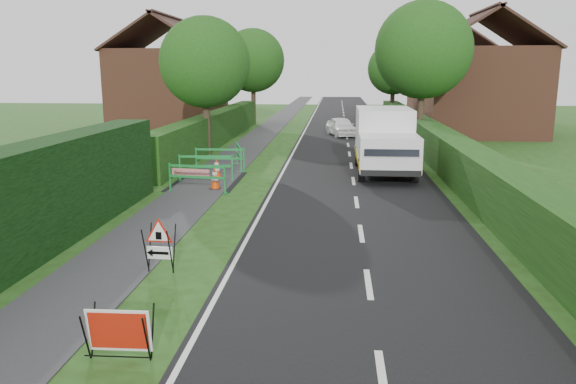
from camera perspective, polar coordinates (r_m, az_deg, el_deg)
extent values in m
plane|color=#234012|center=(10.49, -5.54, -10.94)|extent=(120.00, 120.00, 0.00)
cube|color=black|center=(44.67, 5.81, 6.93)|extent=(6.00, 90.00, 0.02)
cube|color=#2D2D30|center=(44.92, -1.27, 7.02)|extent=(2.00, 90.00, 0.02)
cube|color=#14380F|center=(32.47, -7.27, 4.88)|extent=(1.00, 24.00, 1.80)
cube|color=#14380F|center=(26.23, 15.16, 2.80)|extent=(1.20, 50.00, 1.50)
cube|color=brown|center=(41.23, -11.93, 10.11)|extent=(7.00, 7.00, 5.50)
cube|color=#331E19|center=(41.81, -14.55, 15.29)|extent=(4.00, 7.40, 2.58)
cube|color=#331E19|center=(40.81, -9.74, 15.58)|extent=(4.00, 7.40, 2.58)
cube|color=#331E19|center=(41.36, -12.25, 16.96)|extent=(0.25, 7.40, 0.18)
cube|color=brown|center=(38.61, 18.95, 9.59)|extent=(7.00, 7.00, 5.50)
cube|color=#331E19|center=(38.28, 16.72, 15.48)|extent=(4.00, 7.40, 2.58)
cube|color=#331E19|center=(39.12, 21.92, 15.05)|extent=(4.00, 7.40, 2.58)
cube|color=#331E19|center=(38.75, 19.47, 16.89)|extent=(0.25, 7.40, 0.18)
cube|color=brown|center=(52.49, 16.37, 10.30)|extent=(7.00, 7.00, 5.50)
cube|color=#331E19|center=(52.22, 14.69, 14.61)|extent=(4.00, 7.40, 2.58)
cube|color=#331E19|center=(52.90, 18.54, 14.35)|extent=(4.00, 7.40, 2.58)
cube|color=#331E19|center=(52.59, 16.70, 15.67)|extent=(0.25, 7.40, 0.18)
cylinder|color=#2D2116|center=(28.35, -8.24, 6.46)|extent=(0.36, 0.36, 2.62)
sphere|color=#1D3B10|center=(28.21, -8.44, 12.90)|extent=(4.40, 4.40, 4.40)
cylinder|color=#2D2116|center=(31.92, 13.26, 7.22)|extent=(0.36, 0.36, 2.97)
sphere|color=#1D3B10|center=(31.82, 13.60, 13.86)|extent=(5.20, 5.20, 5.20)
cylinder|color=#2D2116|center=(44.03, -3.52, 8.71)|extent=(0.36, 0.36, 2.80)
sphere|color=#1D3B10|center=(43.95, -3.58, 13.19)|extent=(4.80, 4.80, 4.80)
cylinder|color=#2D2116|center=(47.78, 10.53, 8.60)|extent=(0.36, 0.36, 2.45)
sphere|color=#1D3B10|center=(47.70, 10.67, 12.21)|extent=(4.20, 4.20, 4.20)
cylinder|color=black|center=(8.74, -19.89, -13.76)|extent=(0.03, 0.27, 0.77)
cylinder|color=black|center=(8.97, -19.16, -12.99)|extent=(0.03, 0.27, 0.77)
cylinder|color=black|center=(8.43, -14.18, -14.35)|extent=(0.03, 0.27, 0.77)
cylinder|color=black|center=(8.68, -13.59, -13.53)|extent=(0.03, 0.27, 0.77)
cylinder|color=black|center=(8.68, -17.02, -15.69)|extent=(0.94, 0.04, 0.02)
cube|color=white|center=(8.65, -16.82, -13.31)|extent=(0.94, 0.13, 0.67)
cube|color=#B81C0C|center=(8.64, -16.85, -13.35)|extent=(0.85, 0.11, 0.58)
cylinder|color=black|center=(11.90, -14.30, -5.81)|extent=(0.04, 0.31, 0.98)
cylinder|color=black|center=(12.12, -13.85, -5.46)|extent=(0.04, 0.31, 0.98)
cylinder|color=black|center=(11.71, -11.88, -5.98)|extent=(0.04, 0.31, 0.98)
cylinder|color=black|center=(11.93, -11.48, -5.62)|extent=(0.04, 0.31, 0.98)
cube|color=white|center=(11.92, -12.90, -6.05)|extent=(0.55, 0.05, 0.27)
cube|color=black|center=(11.91, -12.92, -6.06)|extent=(0.39, 0.03, 0.06)
cone|color=black|center=(11.98, -13.87, -5.99)|extent=(0.13, 0.17, 0.16)
cube|color=black|center=(11.79, -13.02, -4.36)|extent=(0.12, 0.02, 0.16)
cube|color=silver|center=(23.94, 9.66, 5.86)|extent=(2.20, 3.54, 2.12)
cube|color=silver|center=(21.34, 10.18, 3.96)|extent=(2.20, 2.29, 1.30)
cube|color=black|center=(20.21, 10.49, 4.41)|extent=(1.93, 0.25, 0.59)
cube|color=yellow|center=(22.96, 7.03, 3.56)|extent=(0.03, 5.43, 0.26)
cube|color=yellow|center=(23.15, 12.53, 3.43)|extent=(0.03, 5.43, 0.26)
cube|color=black|center=(20.36, 10.39, 1.90)|extent=(2.15, 0.14, 0.22)
cylinder|color=black|center=(21.32, 7.48, 2.22)|extent=(0.27, 0.88, 0.88)
cylinder|color=black|center=(21.50, 12.76, 2.10)|extent=(0.27, 0.88, 0.88)
cylinder|color=black|center=(24.81, 7.15, 3.64)|extent=(0.27, 0.88, 0.88)
cylinder|color=black|center=(24.96, 11.70, 3.54)|extent=(0.27, 0.88, 0.88)
cube|color=black|center=(22.31, 12.75, 1.37)|extent=(0.38, 0.38, 0.04)
cone|color=#E83E07|center=(22.24, 12.79, 2.37)|extent=(0.32, 0.32, 0.75)
cylinder|color=white|center=(22.25, 12.79, 2.28)|extent=(0.25, 0.25, 0.14)
cylinder|color=white|center=(22.22, 12.81, 2.75)|extent=(0.17, 0.17, 0.10)
cube|color=black|center=(24.10, 12.90, 2.16)|extent=(0.38, 0.38, 0.04)
cone|color=#E83E07|center=(24.04, 12.95, 3.09)|extent=(0.32, 0.32, 0.75)
cylinder|color=white|center=(24.04, 12.94, 3.00)|extent=(0.25, 0.25, 0.14)
cylinder|color=white|center=(24.02, 12.96, 3.44)|extent=(0.17, 0.17, 0.10)
cube|color=black|center=(26.29, 11.46, 3.05)|extent=(0.38, 0.38, 0.04)
cone|color=#E83E07|center=(26.24, 11.50, 3.91)|extent=(0.32, 0.32, 0.75)
cylinder|color=white|center=(26.24, 11.49, 3.83)|extent=(0.25, 0.25, 0.14)
cylinder|color=white|center=(26.22, 11.51, 4.23)|extent=(0.17, 0.17, 0.10)
cube|color=black|center=(20.03, -7.42, 0.35)|extent=(0.38, 0.38, 0.04)
cone|color=#E83E07|center=(19.95, -7.45, 1.46)|extent=(0.32, 0.32, 0.75)
cylinder|color=white|center=(19.96, -7.44, 1.35)|extent=(0.25, 0.25, 0.14)
cylinder|color=white|center=(19.93, -7.46, 1.88)|extent=(0.17, 0.17, 0.10)
cube|color=black|center=(22.02, -7.23, 1.44)|extent=(0.38, 0.38, 0.04)
cone|color=#E83E07|center=(21.95, -7.26, 2.45)|extent=(0.32, 0.32, 0.75)
cylinder|color=white|center=(21.96, -7.26, 2.36)|extent=(0.25, 0.25, 0.14)
cylinder|color=white|center=(21.93, -7.27, 2.84)|extent=(0.17, 0.17, 0.10)
cube|color=#167D32|center=(19.82, -11.90, 1.48)|extent=(0.06, 0.06, 1.00)
cube|color=#167D32|center=(19.08, -6.42, 1.25)|extent=(0.06, 0.06, 1.00)
cube|color=#167D32|center=(19.35, -9.26, 2.59)|extent=(1.99, 0.32, 0.08)
cube|color=#167D32|center=(19.42, -9.22, 1.51)|extent=(1.99, 0.32, 0.08)
cube|color=#167D32|center=(19.91, -11.84, 0.12)|extent=(0.11, 0.35, 0.04)
cube|color=#167D32|center=(19.18, -6.39, -0.16)|extent=(0.11, 0.35, 0.04)
cube|color=#167D32|center=(21.76, -10.94, 2.47)|extent=(0.05, 0.05, 1.00)
cube|color=#167D32|center=(21.50, -5.68, 2.51)|extent=(0.05, 0.05, 1.00)
cube|color=#167D32|center=(21.54, -8.36, 3.59)|extent=(1.99, 0.25, 0.08)
cube|color=#167D32|center=(21.60, -8.33, 2.62)|extent=(1.99, 0.25, 0.08)
cube|color=#167D32|center=(21.84, -10.89, 1.23)|extent=(0.10, 0.35, 0.04)
cube|color=#167D32|center=(21.59, -5.65, 1.26)|extent=(0.10, 0.35, 0.04)
cube|color=#167D32|center=(23.63, -9.31, 3.30)|extent=(0.05, 0.05, 1.00)
cube|color=#167D32|center=(23.28, -4.49, 3.28)|extent=(0.05, 0.05, 1.00)
cube|color=#167D32|center=(23.37, -6.94, 4.31)|extent=(2.00, 0.10, 0.08)
cube|color=#167D32|center=(23.43, -6.92, 3.41)|extent=(2.00, 0.10, 0.08)
cube|color=#167D32|center=(23.71, -9.27, 2.15)|extent=(0.07, 0.35, 0.04)
cube|color=#167D32|center=(23.35, -4.47, 2.12)|extent=(0.07, 0.35, 0.04)
cube|color=#167D32|center=(23.22, -4.79, 3.26)|extent=(0.06, 0.06, 1.00)
cube|color=#167D32|center=(25.19, -5.21, 3.96)|extent=(0.06, 0.06, 1.00)
cube|color=#167D32|center=(24.15, -5.03, 4.61)|extent=(0.56, 1.95, 0.08)
cube|color=#167D32|center=(24.20, -5.01, 3.74)|extent=(0.56, 1.95, 0.08)
cube|color=#167D32|center=(23.30, -4.77, 2.09)|extent=(0.35, 0.15, 0.04)
cube|color=#167D32|center=(25.27, -5.19, 2.88)|extent=(0.35, 0.15, 0.04)
cube|color=red|center=(21.04, -9.84, 0.79)|extent=(1.48, 0.33, 0.25)
imported|color=white|center=(36.23, 5.44, 6.64)|extent=(2.24, 3.74, 1.19)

